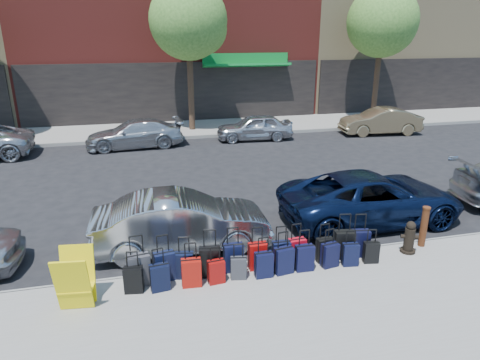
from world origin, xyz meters
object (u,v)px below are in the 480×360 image
object	(u,v)px
suitcase_front_5	(258,256)
bollard	(424,226)
display_rack	(75,280)
car_far_3	(380,121)
car_far_1	(135,134)
fire_hydrant	(409,238)
car_near_2	(371,198)
car_far_2	(254,127)
tree_center	(191,23)
car_near_1	(182,222)
tree_right	(385,24)

from	to	relation	value
suitcase_front_5	bollard	size ratio (longest dim) A/B	0.96
suitcase_front_5	display_rack	distance (m)	3.66
display_rack	car_far_3	size ratio (longest dim) A/B	0.27
display_rack	car_far_1	distance (m)	12.30
fire_hydrant	car_far_1	distance (m)	13.32
car_near_2	car_far_1	distance (m)	11.63
car_far_2	fire_hydrant	bearing A→B (deg)	6.40
suitcase_front_5	tree_center	bearing A→B (deg)	86.69
fire_hydrant	car_near_1	xyz separation A→B (m)	(-5.04, 1.68, 0.19)
car_near_2	tree_center	bearing A→B (deg)	13.73
fire_hydrant	car_near_1	world-z (taller)	car_near_1
bollard	car_near_2	size ratio (longest dim) A/B	0.20
fire_hydrant	bollard	world-z (taller)	bollard
fire_hydrant	car_far_2	distance (m)	12.00
tree_center	car_near_1	bearing A→B (deg)	-99.18
fire_hydrant	suitcase_front_5	bearing A→B (deg)	-159.22
tree_right	bollard	bearing A→B (deg)	-116.27
car_far_1	car_far_3	bearing A→B (deg)	85.71
suitcase_front_5	display_rack	world-z (taller)	display_rack
car_far_2	car_near_2	bearing A→B (deg)	7.87
tree_right	car_far_3	size ratio (longest dim) A/B	1.80
car_far_1	car_far_2	bearing A→B (deg)	87.97
car_near_2	display_rack	bearing A→B (deg)	107.62
bollard	suitcase_front_5	bearing A→B (deg)	-178.87
tree_right	bollard	distance (m)	16.55
tree_right	car_far_2	size ratio (longest dim) A/B	1.99
bollard	car_far_1	distance (m)	13.39
car_far_3	tree_right	bearing A→B (deg)	160.26
tree_right	car_far_1	distance (m)	14.63
suitcase_front_5	car_far_2	world-z (taller)	car_far_2
tree_right	car_far_1	size ratio (longest dim) A/B	1.69
tree_center	car_near_2	xyz separation A→B (m)	(3.17, -12.35, -4.71)
car_near_2	tree_right	bearing A→B (deg)	-31.36
tree_center	bollard	bearing A→B (deg)	-76.22
bollard	car_far_3	bearing A→B (deg)	63.60
car_near_2	car_far_2	bearing A→B (deg)	2.72
bollard	car_near_2	distance (m)	1.89
display_rack	car_near_2	xyz separation A→B (m)	(7.40, 2.45, 0.00)
tree_center	car_far_2	xyz separation A→B (m)	(2.58, -2.42, -4.79)
car_near_1	fire_hydrant	bearing A→B (deg)	-107.58
suitcase_front_5	fire_hydrant	bearing A→B (deg)	-2.72
display_rack	car_far_2	world-z (taller)	display_rack
display_rack	car_near_1	size ratio (longest dim) A/B	0.26
fire_hydrant	car_far_1	bearing A→B (deg)	139.77
car_far_2	tree_right	bearing A→B (deg)	111.48
car_far_2	bollard	bearing A→B (deg)	8.86
tree_center	fire_hydrant	bearing A→B (deg)	-78.29
fire_hydrant	car_far_3	size ratio (longest dim) A/B	0.19
suitcase_front_5	car_far_3	xyz separation A→B (m)	(9.79, 11.55, 0.22)
fire_hydrant	display_rack	bearing A→B (deg)	-154.31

